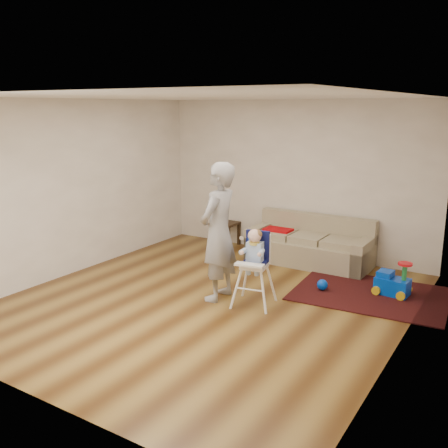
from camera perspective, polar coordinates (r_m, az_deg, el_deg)
The scene contains 9 objects.
ground at distance 6.87m, azimuth -1.79°, elevation -8.80°, with size 5.50×5.50×0.00m, color #4A2B0F.
room_envelope at distance 6.84m, azimuth 0.56°, elevation 7.35°, with size 5.04×5.52×2.72m.
sofa at distance 8.46m, azimuth 9.71°, elevation -1.88°, with size 2.04×0.84×0.79m.
side_table at distance 9.47m, azimuth 0.11°, elevation -1.13°, with size 0.45×0.45×0.45m, color black, non-canonical shape.
area_rug at distance 7.39m, azimuth 16.37°, elevation -7.66°, with size 2.05×1.54×0.02m, color black.
ride_on_toy at distance 7.37m, azimuth 18.75°, elevation -5.79°, with size 0.45×0.32×0.49m, color blue, non-canonical shape.
toy_ball at distance 7.33m, azimuth 11.17°, elevation -6.82°, with size 0.16×0.16×0.16m, color blue.
high_chair at distance 6.59m, azimuth 3.48°, elevation -5.12°, with size 0.57×0.57×1.05m.
adult at distance 6.69m, azimuth -0.63°, elevation -0.92°, with size 0.69×0.45×1.88m, color #97979A.
Camera 1 is at (3.55, -5.28, 2.59)m, focal length 40.00 mm.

